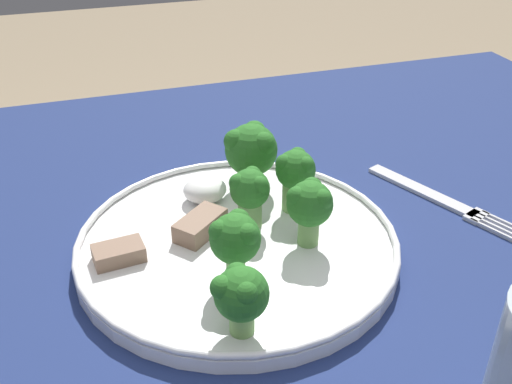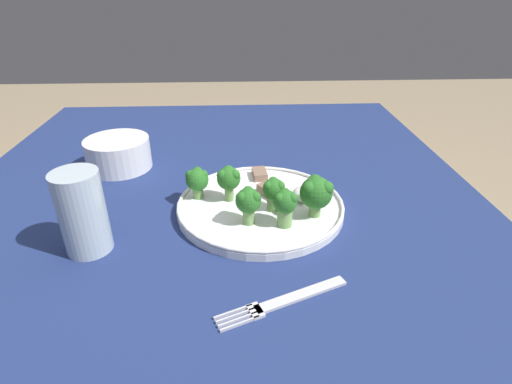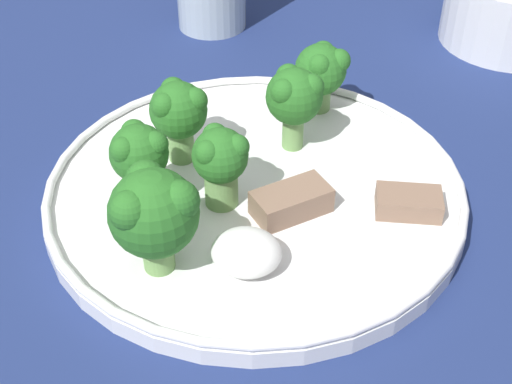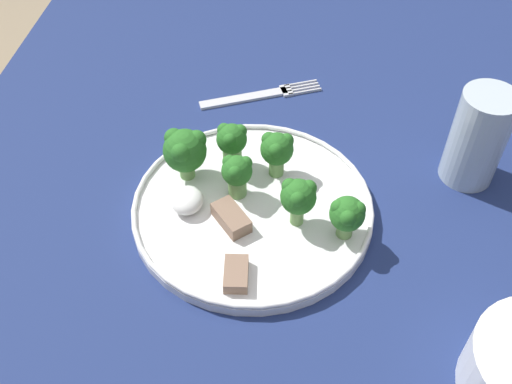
# 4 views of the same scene
# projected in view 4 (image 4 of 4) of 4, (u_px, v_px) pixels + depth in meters

# --- Properties ---
(table) EXTENTS (1.19, 0.96, 0.73)m
(table) POSITION_uv_depth(u_px,v_px,m) (309.00, 286.00, 0.75)
(table) COLOR navy
(table) RESTS_ON ground_plane
(dinner_plate) EXTENTS (0.28, 0.28, 0.02)m
(dinner_plate) POSITION_uv_depth(u_px,v_px,m) (253.00, 208.00, 0.70)
(dinner_plate) COLOR white
(dinner_plate) RESTS_ON table
(fork) EXTENTS (0.09, 0.17, 0.00)m
(fork) POSITION_uv_depth(u_px,v_px,m) (260.00, 95.00, 0.85)
(fork) COLOR silver
(fork) RESTS_ON table
(drinking_glass) EXTENTS (0.06, 0.06, 0.12)m
(drinking_glass) POSITION_uv_depth(u_px,v_px,m) (476.00, 142.00, 0.70)
(drinking_glass) COLOR #B2C1CC
(drinking_glass) RESTS_ON table
(broccoli_floret_near_rim_left) EXTENTS (0.04, 0.04, 0.06)m
(broccoli_floret_near_rim_left) POSITION_uv_depth(u_px,v_px,m) (298.00, 197.00, 0.65)
(broccoli_floret_near_rim_left) COLOR #709E56
(broccoli_floret_near_rim_left) RESTS_ON dinner_plate
(broccoli_floret_center_left) EXTENTS (0.04, 0.04, 0.06)m
(broccoli_floret_center_left) POSITION_uv_depth(u_px,v_px,m) (277.00, 150.00, 0.70)
(broccoli_floret_center_left) COLOR #709E56
(broccoli_floret_center_left) RESTS_ON dinner_plate
(broccoli_floret_back_left) EXTENTS (0.04, 0.04, 0.05)m
(broccoli_floret_back_left) POSITION_uv_depth(u_px,v_px,m) (347.00, 215.00, 0.64)
(broccoli_floret_back_left) COLOR #709E56
(broccoli_floret_back_left) RESTS_ON dinner_plate
(broccoli_floret_front_left) EXTENTS (0.05, 0.05, 0.07)m
(broccoli_floret_front_left) POSITION_uv_depth(u_px,v_px,m) (185.00, 150.00, 0.70)
(broccoli_floret_front_left) COLOR #709E56
(broccoli_floret_front_left) RESTS_ON dinner_plate
(broccoli_floret_center_back) EXTENTS (0.04, 0.04, 0.06)m
(broccoli_floret_center_back) POSITION_uv_depth(u_px,v_px,m) (237.00, 172.00, 0.68)
(broccoli_floret_center_back) COLOR #709E56
(broccoli_floret_center_back) RESTS_ON dinner_plate
(broccoli_floret_mid_cluster) EXTENTS (0.04, 0.04, 0.06)m
(broccoli_floret_mid_cluster) POSITION_uv_depth(u_px,v_px,m) (232.00, 141.00, 0.71)
(broccoli_floret_mid_cluster) COLOR #709E56
(broccoli_floret_mid_cluster) RESTS_ON dinner_plate
(meat_slice_front_slice) EXTENTS (0.04, 0.03, 0.01)m
(meat_slice_front_slice) POSITION_uv_depth(u_px,v_px,m) (236.00, 274.00, 0.62)
(meat_slice_front_slice) COLOR #846651
(meat_slice_front_slice) RESTS_ON dinner_plate
(meat_slice_middle_slice) EXTENTS (0.05, 0.05, 0.02)m
(meat_slice_middle_slice) POSITION_uv_depth(u_px,v_px,m) (231.00, 218.00, 0.67)
(meat_slice_middle_slice) COLOR #846651
(meat_slice_middle_slice) RESTS_ON dinner_plate
(sauce_dollop) EXTENTS (0.04, 0.04, 0.02)m
(sauce_dollop) POSITION_uv_depth(u_px,v_px,m) (187.00, 200.00, 0.68)
(sauce_dollop) COLOR white
(sauce_dollop) RESTS_ON dinner_plate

